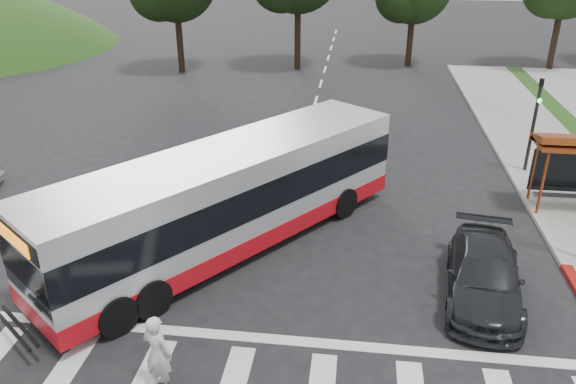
# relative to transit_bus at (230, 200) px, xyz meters

# --- Properties ---
(ground) EXTENTS (140.00, 140.00, 0.00)m
(ground) POSITION_rel_transit_bus_xyz_m (1.35, -1.08, -1.65)
(ground) COLOR black
(ground) RESTS_ON ground
(sidewalk_east) EXTENTS (4.00, 40.00, 0.12)m
(sidewalk_east) POSITION_rel_transit_bus_xyz_m (12.35, 6.92, -1.59)
(sidewalk_east) COLOR gray
(sidewalk_east) RESTS_ON ground
(curb_east) EXTENTS (0.30, 40.00, 0.15)m
(curb_east) POSITION_rel_transit_bus_xyz_m (10.35, 6.92, -1.57)
(curb_east) COLOR #9E9991
(curb_east) RESTS_ON ground
(traffic_signal_ne_short) EXTENTS (0.18, 0.37, 4.00)m
(traffic_signal_ne_short) POSITION_rel_transit_bus_xyz_m (10.95, 7.41, 0.83)
(traffic_signal_ne_short) COLOR black
(traffic_signal_ne_short) RESTS_ON ground
(transit_bus) EXTENTS (9.97, 11.81, 3.30)m
(transit_bus) POSITION_rel_transit_bus_xyz_m (0.00, 0.00, 0.00)
(transit_bus) COLOR #B8BABD
(transit_bus) RESTS_ON ground
(pedestrian) EXTENTS (0.83, 0.69, 1.96)m
(pedestrian) POSITION_rel_transit_bus_xyz_m (-0.23, -6.29, -0.67)
(pedestrian) COLOR silver
(pedestrian) RESTS_ON ground
(dark_sedan) EXTENTS (2.62, 5.06, 1.40)m
(dark_sedan) POSITION_rel_transit_bus_xyz_m (7.53, -1.82, -0.95)
(dark_sedan) COLOR #222427
(dark_sedan) RESTS_ON ground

